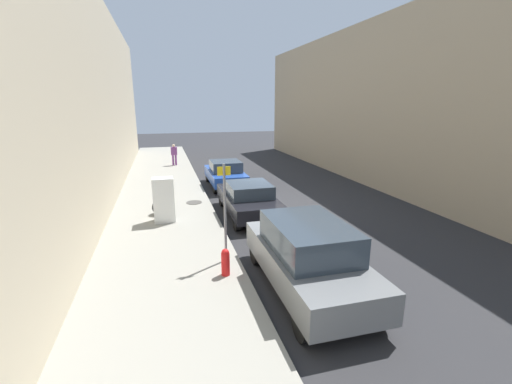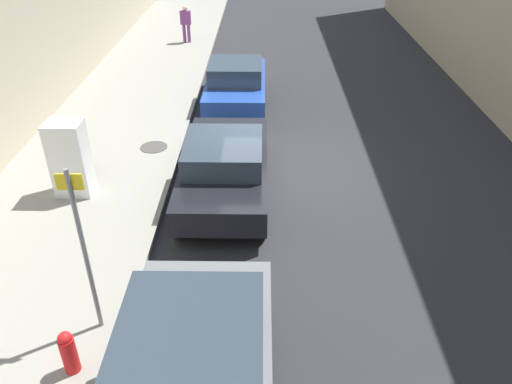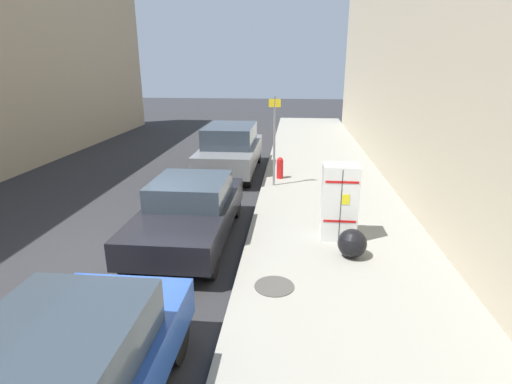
% 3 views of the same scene
% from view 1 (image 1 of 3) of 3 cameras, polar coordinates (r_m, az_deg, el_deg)
% --- Properties ---
extents(ground_plane, '(80.00, 80.00, 0.00)m').
position_cam_1_polar(ground_plane, '(15.33, 1.65, -2.37)').
color(ground_plane, '#28282B').
extents(sidewalk_slab, '(4.12, 44.00, 0.13)m').
position_cam_1_polar(sidewalk_slab, '(14.70, -15.13, -3.38)').
color(sidewalk_slab, gray).
rests_on(sidewalk_slab, ground).
extents(building_facade_near, '(1.54, 39.60, 9.06)m').
position_cam_1_polar(building_facade_near, '(14.33, -28.03, 13.18)').
color(building_facade_near, beige).
rests_on(building_facade_near, ground).
extents(building_facade_across, '(2.45, 37.40, 8.74)m').
position_cam_1_polar(building_facade_across, '(18.50, 26.11, 12.85)').
color(building_facade_across, tan).
rests_on(building_facade_across, ground).
extents(discarded_refrigerator, '(0.77, 0.59, 1.68)m').
position_cam_1_polar(discarded_refrigerator, '(13.25, -15.12, -1.27)').
color(discarded_refrigerator, white).
rests_on(discarded_refrigerator, sidewalk_slab).
extents(manhole_cover, '(0.70, 0.70, 0.02)m').
position_cam_1_polar(manhole_cover, '(15.66, -10.28, -1.72)').
color(manhole_cover, '#47443F').
rests_on(manhole_cover, sidewalk_slab).
extents(street_sign_post, '(0.36, 0.07, 2.79)m').
position_cam_1_polar(street_sign_post, '(9.43, -5.21, -2.72)').
color(street_sign_post, slate).
rests_on(street_sign_post, sidewalk_slab).
extents(fire_hydrant, '(0.22, 0.22, 0.73)m').
position_cam_1_polar(fire_hydrant, '(9.07, -5.11, -11.49)').
color(fire_hydrant, red).
rests_on(fire_hydrant, sidewalk_slab).
extents(trash_bag, '(0.58, 0.58, 0.58)m').
position_cam_1_polar(trash_bag, '(14.30, -15.81, -2.45)').
color(trash_bag, black).
rests_on(trash_bag, sidewalk_slab).
extents(pedestrian_walking_far, '(0.43, 0.22, 1.51)m').
position_cam_1_polar(pedestrian_walking_far, '(25.30, -13.50, 6.27)').
color(pedestrian_walking_far, '#7A3D7F').
rests_on(pedestrian_walking_far, sidewalk_slab).
extents(parked_suv_gray, '(1.92, 4.61, 1.75)m').
position_cam_1_polar(parked_suv_gray, '(8.51, 8.61, -10.43)').
color(parked_suv_gray, slate).
rests_on(parked_suv_gray, ground).
extents(parked_sedan_dark, '(1.85, 4.35, 1.39)m').
position_cam_1_polar(parked_sedan_dark, '(13.86, -1.30, -1.09)').
color(parked_sedan_dark, black).
rests_on(parked_sedan_dark, ground).
extents(parked_hatchback_blue, '(1.78, 4.03, 1.45)m').
position_cam_1_polar(parked_hatchback_blue, '(18.79, -5.14, 3.10)').
color(parked_hatchback_blue, '#23479E').
rests_on(parked_hatchback_blue, ground).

